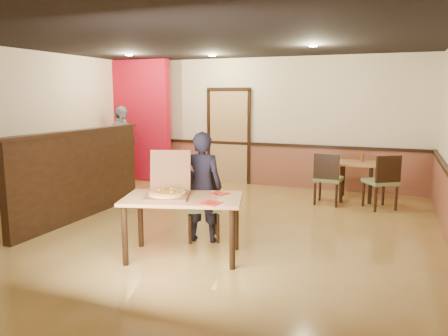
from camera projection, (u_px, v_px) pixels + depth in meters
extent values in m
plane|color=tan|center=(197.00, 228.00, 6.64)|extent=(7.00, 7.00, 0.00)
plane|color=black|center=(195.00, 37.00, 6.18)|extent=(7.00, 7.00, 0.00)
plane|color=beige|center=(263.00, 122.00, 9.62)|extent=(7.00, 0.00, 7.00)
plane|color=beige|center=(16.00, 129.00, 7.67)|extent=(0.00, 7.00, 7.00)
cube|color=brown|center=(262.00, 165.00, 9.75)|extent=(7.00, 0.04, 0.90)
cube|color=black|center=(262.00, 144.00, 9.66)|extent=(7.00, 0.06, 0.06)
cube|color=tan|center=(229.00, 137.00, 9.93)|extent=(0.90, 0.06, 2.10)
cube|color=black|center=(80.00, 176.00, 7.06)|extent=(0.14, 3.00, 1.40)
cube|color=black|center=(77.00, 131.00, 6.94)|extent=(0.20, 3.10, 0.05)
cube|color=#B90D24|center=(138.00, 121.00, 10.21)|extent=(1.60, 0.20, 2.78)
cylinder|color=#FAF2AF|center=(129.00, 55.00, 8.66)|extent=(0.14, 0.14, 0.02)
cylinder|color=#FAF2AF|center=(212.00, 55.00, 8.77)|extent=(0.14, 0.14, 0.02)
cylinder|color=#FAF2AF|center=(313.00, 46.00, 7.06)|extent=(0.14, 0.14, 0.02)
cube|color=#B57F4C|center=(183.00, 199.00, 5.32)|extent=(1.60, 1.18, 0.04)
cylinder|color=black|center=(125.00, 236.00, 5.12)|extent=(0.07, 0.07, 0.72)
cylinder|color=black|center=(141.00, 220.00, 5.76)|extent=(0.07, 0.07, 0.72)
cylinder|color=black|center=(232.00, 239.00, 5.00)|extent=(0.07, 0.07, 0.72)
cylinder|color=black|center=(236.00, 223.00, 5.64)|extent=(0.07, 0.07, 0.72)
cube|color=#637544|center=(203.00, 207.00, 6.05)|extent=(0.61, 0.61, 0.06)
cube|color=black|center=(202.00, 186.00, 6.21)|extent=(0.41, 0.23, 0.44)
cylinder|color=black|center=(190.00, 230.00, 5.89)|extent=(0.04, 0.04, 0.40)
cylinder|color=black|center=(190.00, 222.00, 6.26)|extent=(0.04, 0.04, 0.40)
cylinder|color=black|center=(218.00, 229.00, 5.93)|extent=(0.04, 0.04, 0.40)
cylinder|color=black|center=(216.00, 221.00, 6.30)|extent=(0.04, 0.04, 0.40)
cube|color=#637544|center=(328.00, 179.00, 8.02)|extent=(0.51, 0.51, 0.06)
cube|color=black|center=(326.00, 167.00, 7.78)|extent=(0.45, 0.08, 0.45)
cylinder|color=black|center=(341.00, 192.00, 8.15)|extent=(0.05, 0.05, 0.41)
cylinder|color=black|center=(336.00, 196.00, 7.80)|extent=(0.05, 0.05, 0.41)
cylinder|color=black|center=(320.00, 190.00, 8.32)|extent=(0.05, 0.05, 0.41)
cylinder|color=black|center=(315.00, 194.00, 7.97)|extent=(0.05, 0.05, 0.41)
cube|color=#637544|center=(380.00, 182.00, 7.69)|extent=(0.67, 0.67, 0.06)
cube|color=black|center=(389.00, 169.00, 7.43)|extent=(0.41, 0.29, 0.46)
cylinder|color=black|center=(383.00, 194.00, 7.97)|extent=(0.05, 0.05, 0.42)
cylinder|color=black|center=(396.00, 199.00, 7.58)|extent=(0.05, 0.05, 0.42)
cylinder|color=black|center=(363.00, 195.00, 7.88)|extent=(0.05, 0.05, 0.42)
cylinder|color=black|center=(375.00, 200.00, 7.50)|extent=(0.05, 0.05, 0.42)
cube|color=#B57F4C|center=(357.00, 163.00, 8.32)|extent=(0.71, 0.71, 0.04)
cylinder|color=black|center=(341.00, 184.00, 8.22)|extent=(0.07, 0.07, 0.69)
cylinder|color=black|center=(343.00, 179.00, 8.70)|extent=(0.07, 0.07, 0.69)
cylinder|color=black|center=(370.00, 185.00, 8.06)|extent=(0.07, 0.07, 0.69)
cylinder|color=black|center=(370.00, 180.00, 8.54)|extent=(0.07, 0.07, 0.69)
imported|color=black|center=(202.00, 187.00, 5.92)|extent=(0.61, 0.46, 1.51)
imported|color=gray|center=(121.00, 145.00, 9.81)|extent=(0.58, 1.08, 1.76)
cube|color=brown|center=(167.00, 196.00, 5.28)|extent=(0.65, 0.65, 0.04)
cube|color=brown|center=(170.00, 170.00, 5.53)|extent=(0.51, 0.27, 0.50)
cylinder|color=#E3A752|center=(167.00, 193.00, 5.27)|extent=(0.48, 0.48, 0.03)
cube|color=red|center=(211.00, 203.00, 5.00)|extent=(0.25, 0.25, 0.01)
cylinder|color=white|center=(208.00, 202.00, 5.01)|extent=(0.03, 0.19, 0.01)
cube|color=white|center=(213.00, 203.00, 4.99)|extent=(0.04, 0.20, 0.00)
cube|color=red|center=(219.00, 194.00, 5.49)|extent=(0.25, 0.25, 0.00)
cylinder|color=white|center=(217.00, 193.00, 5.50)|extent=(0.05, 0.18, 0.01)
cube|color=white|center=(221.00, 193.00, 5.48)|extent=(0.06, 0.19, 0.00)
cylinder|color=brown|center=(362.00, 157.00, 8.39)|extent=(0.07, 0.07, 0.16)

